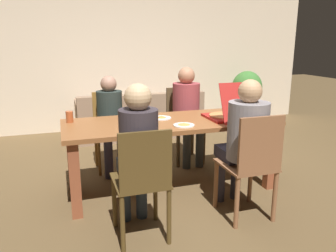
# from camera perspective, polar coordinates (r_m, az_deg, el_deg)

# --- Properties ---
(ground_plane) EXTENTS (20.00, 20.00, 0.00)m
(ground_plane) POSITION_cam_1_polar(r_m,az_deg,el_deg) (3.73, 0.48, -10.40)
(ground_plane) COLOR brown
(back_wall) EXTENTS (7.27, 0.12, 2.99)m
(back_wall) POSITION_cam_1_polar(r_m,az_deg,el_deg) (6.15, -8.11, 13.61)
(back_wall) COLOR beige
(back_wall) RESTS_ON ground
(dining_table) EXTENTS (2.20, 0.84, 0.75)m
(dining_table) POSITION_cam_1_polar(r_m,az_deg,el_deg) (3.51, 0.50, -0.85)
(dining_table) COLOR brown
(dining_table) RESTS_ON ground
(chair_0) EXTENTS (0.43, 0.46, 0.97)m
(chair_0) POSITION_cam_1_polar(r_m,az_deg,el_deg) (3.00, 14.08, -6.12)
(chair_0) COLOR #905D3B
(chair_0) RESTS_ON ground
(person_0) EXTENTS (0.36, 0.54, 1.25)m
(person_0) POSITION_cam_1_polar(r_m,az_deg,el_deg) (3.06, 12.85, -1.62)
(person_0) COLOR #2F2E3C
(person_0) RESTS_ON ground
(chair_1) EXTENTS (0.42, 0.44, 0.94)m
(chair_1) POSITION_cam_1_polar(r_m,az_deg,el_deg) (2.60, -4.37, -9.02)
(chair_1) COLOR #533E1D
(chair_1) RESTS_ON ground
(person_1) EXTENTS (0.30, 0.48, 1.26)m
(person_1) POSITION_cam_1_polar(r_m,az_deg,el_deg) (2.66, -5.20, -3.71)
(person_1) COLOR #2E3A4B
(person_1) RESTS_ON ground
(chair_2) EXTENTS (0.39, 0.39, 0.95)m
(chair_2) POSITION_cam_1_polar(r_m,az_deg,el_deg) (4.22, -9.94, 0.07)
(chair_2) COLOR olive
(chair_2) RESTS_ON ground
(person_2) EXTENTS (0.30, 0.48, 1.16)m
(person_2) POSITION_cam_1_polar(r_m,az_deg,el_deg) (4.04, -9.73, 1.63)
(person_2) COLOR #35344D
(person_2) RESTS_ON ground
(chair_3) EXTENTS (0.41, 0.46, 0.96)m
(chair_3) POSITION_cam_1_polar(r_m,az_deg,el_deg) (4.47, 2.65, 0.58)
(chair_3) COLOR brown
(chair_3) RESTS_ON ground
(person_3) EXTENTS (0.35, 0.49, 1.24)m
(person_3) POSITION_cam_1_polar(r_m,az_deg,el_deg) (4.29, 3.30, 3.27)
(person_3) COLOR #3A4246
(person_3) RESTS_ON ground
(pizza_box_0) EXTENTS (0.41, 0.57, 0.41)m
(pizza_box_0) POSITION_cam_1_polar(r_m,az_deg,el_deg) (3.58, 10.27, 1.97)
(pizza_box_0) COLOR #B0241F
(pizza_box_0) RESTS_ON dining_table
(plate_0) EXTENTS (0.22, 0.22, 0.01)m
(plate_0) POSITION_cam_1_polar(r_m,az_deg,el_deg) (3.53, -6.31, 1.10)
(plate_0) COLOR white
(plate_0) RESTS_ON dining_table
(plate_1) EXTENTS (0.21, 0.21, 0.03)m
(plate_1) POSITION_cam_1_polar(r_m,az_deg,el_deg) (3.27, 2.73, 0.20)
(plate_1) COLOR white
(plate_1) RESTS_ON dining_table
(plate_2) EXTENTS (0.21, 0.21, 0.03)m
(plate_2) POSITION_cam_1_polar(r_m,az_deg,el_deg) (3.57, -1.14, 1.43)
(plate_2) COLOR white
(plate_2) RESTS_ON dining_table
(drinking_glass_0) EXTENTS (0.07, 0.07, 0.11)m
(drinking_glass_0) POSITION_cam_1_polar(r_m,az_deg,el_deg) (3.54, -16.41, 1.51)
(drinking_glass_0) COLOR #B45028
(drinking_glass_0) RESTS_ON dining_table
(drinking_glass_1) EXTENTS (0.07, 0.07, 0.13)m
(drinking_glass_1) POSITION_cam_1_polar(r_m,az_deg,el_deg) (3.10, -4.83, 0.39)
(drinking_glass_1) COLOR #E4C965
(drinking_glass_1) RESTS_ON dining_table
(couch) EXTENTS (2.03, 0.86, 0.75)m
(couch) POSITION_cam_1_polar(r_m,az_deg,el_deg) (5.66, -4.94, 1.16)
(couch) COLOR #927359
(couch) RESTS_ON ground
(potted_plant) EXTENTS (0.56, 0.56, 1.02)m
(potted_plant) POSITION_cam_1_polar(r_m,az_deg,el_deg) (6.47, 13.24, 5.79)
(potted_plant) COLOR gray
(potted_plant) RESTS_ON ground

